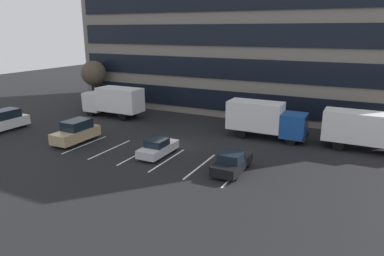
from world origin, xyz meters
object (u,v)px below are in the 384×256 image
(box_truck_white, at_px, (114,100))
(suv_tan, at_px, (76,132))
(box_truck_blue, at_px, (265,118))
(sedan_black, at_px, (232,162))
(box_truck_orange, at_px, (365,129))
(bare_tree, at_px, (94,73))
(suv_white, at_px, (4,120))
(sedan_silver, at_px, (158,148))

(box_truck_white, bearing_deg, suv_tan, -71.16)
(box_truck_blue, bearing_deg, sedan_black, -89.05)
(box_truck_orange, xyz_separation_m, bare_tree, (-31.85, 3.43, 2.52))
(sedan_black, bearing_deg, suv_white, -179.57)
(bare_tree, bearing_deg, sedan_silver, -35.26)
(sedan_silver, height_order, suv_white, suv_white)
(box_truck_blue, bearing_deg, suv_white, -159.18)
(suv_white, bearing_deg, sedan_silver, 2.08)
(box_truck_white, relative_size, box_truck_orange, 1.06)
(suv_tan, height_order, bare_tree, bare_tree)
(sedan_black, bearing_deg, bare_tree, 151.91)
(box_truck_white, distance_m, suv_tan, 9.70)
(suv_tan, xyz_separation_m, bare_tree, (-8.86, 12.51, 3.37))
(sedan_black, xyz_separation_m, bare_tree, (-23.65, 12.62, 3.64))
(box_truck_blue, xyz_separation_m, box_truck_white, (-17.75, 0.33, 0.04))
(box_truck_white, distance_m, sedan_black, 20.19)
(box_truck_orange, xyz_separation_m, sedan_black, (-8.20, -9.19, -1.12))
(suv_tan, bearing_deg, box_truck_blue, 31.01)
(box_truck_blue, distance_m, sedan_black, 9.00)
(sedan_silver, bearing_deg, box_truck_blue, 53.34)
(box_truck_white, distance_m, suv_white, 11.30)
(box_truck_blue, xyz_separation_m, suv_tan, (-14.64, -8.80, -0.92))
(box_truck_blue, relative_size, box_truck_orange, 1.04)
(suv_white, relative_size, bare_tree, 0.77)
(suv_tan, xyz_separation_m, sedan_silver, (8.34, 0.34, -0.30))
(sedan_black, bearing_deg, box_truck_white, 152.68)
(box_truck_white, height_order, box_truck_orange, box_truck_white)
(box_truck_orange, relative_size, sedan_silver, 1.77)
(bare_tree, bearing_deg, box_truck_orange, -6.15)
(suv_white, bearing_deg, bare_tree, 88.16)
(box_truck_blue, relative_size, box_truck_white, 0.98)
(suv_white, distance_m, sedan_black, 24.06)
(sedan_black, bearing_deg, suv_tan, 179.55)
(box_truck_white, height_order, suv_white, box_truck_white)
(box_truck_blue, bearing_deg, box_truck_white, 178.92)
(box_truck_blue, distance_m, suv_tan, 17.10)
(box_truck_blue, bearing_deg, box_truck_orange, 1.90)
(sedan_black, relative_size, bare_tree, 0.70)
(bare_tree, bearing_deg, box_truck_blue, -8.97)
(box_truck_white, height_order, suv_tan, box_truck_white)
(box_truck_white, relative_size, suv_tan, 1.67)
(suv_white, distance_m, bare_tree, 13.24)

